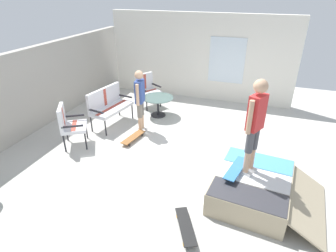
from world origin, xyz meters
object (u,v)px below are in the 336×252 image
object	(u,v)px
person_skater	(255,121)
skateboard_spare	(186,226)
patio_chair_by_wall	(68,122)
skateboard_on_ramp	(236,169)
skate_ramp	(254,187)
patio_chair_near_house	(147,87)
skateboard_by_bench	(133,137)
patio_table	(158,103)
patio_bench	(108,103)
person_watching	(140,97)

from	to	relation	value
person_skater	skateboard_spare	size ratio (longest dim) A/B	2.16
patio_chair_by_wall	skateboard_on_ramp	xyz separation A→B (m)	(-0.43, -3.89, -0.08)
patio_chair_by_wall	skateboard_on_ramp	distance (m)	3.91
skate_ramp	skateboard_on_ramp	bearing A→B (deg)	88.70
patio_chair_near_house	skateboard_on_ramp	xyz separation A→B (m)	(-3.33, -3.17, -0.08)
skateboard_on_ramp	skateboard_by_bench	bearing A→B (deg)	66.28
patio_chair_near_house	patio_table	distance (m)	0.88
patio_bench	skateboard_spare	distance (m)	4.24
person_skater	skateboard_by_bench	size ratio (longest dim) A/B	2.10
patio_table	skateboard_spare	world-z (taller)	patio_table
patio_chair_by_wall	patio_table	distance (m)	2.66
patio_chair_near_house	person_watching	xyz separation A→B (m)	(-1.65, -0.55, 0.33)
skate_ramp	patio_chair_by_wall	size ratio (longest dim) A/B	1.98
person_skater	skateboard_spare	bearing A→B (deg)	148.25
person_skater	skateboard_on_ramp	world-z (taller)	person_skater
skateboard_by_bench	skate_ramp	bearing A→B (deg)	-111.33
skate_ramp	skateboard_spare	distance (m)	1.49
person_skater	skateboard_on_ramp	size ratio (longest dim) A/B	2.09
patio_chair_near_house	skateboard_on_ramp	size ratio (longest dim) A/B	1.24
person_watching	person_skater	bearing A→B (deg)	-119.28
patio_table	skateboard_by_bench	xyz separation A→B (m)	(-1.58, 0.04, -0.32)
patio_bench	patio_chair_by_wall	xyz separation A→B (m)	(-1.33, 0.27, -0.00)
patio_chair_by_wall	patio_table	world-z (taller)	patio_chair_by_wall
person_skater	skateboard_spare	world-z (taller)	person_skater
person_watching	person_skater	xyz separation A→B (m)	(-1.58, -2.82, 0.52)
patio_chair_by_wall	person_watching	xyz separation A→B (m)	(1.25, -1.26, 0.33)
skate_ramp	skateboard_by_bench	distance (m)	3.17
person_skater	patio_chair_by_wall	bearing A→B (deg)	85.31
patio_bench	patio_table	xyz separation A→B (m)	(0.97, -1.05, -0.21)
patio_chair_near_house	person_watching	size ratio (longest dim) A/B	0.63
patio_table	person_watching	bearing A→B (deg)	176.40
skate_ramp	patio_chair_by_wall	xyz separation A→B (m)	(0.44, 4.23, 0.39)
person_watching	person_skater	world-z (taller)	person_skater
patio_table	patio_chair_near_house	bearing A→B (deg)	45.43
patio_table	skateboard_by_bench	size ratio (longest dim) A/B	1.09
person_watching	patio_table	bearing A→B (deg)	-3.60
skate_ramp	skateboard_on_ramp	world-z (taller)	skateboard_on_ramp
patio_chair_by_wall	skate_ramp	bearing A→B (deg)	-95.97
patio_bench	patio_table	bearing A→B (deg)	-47.47
patio_bench	patio_chair_near_house	bearing A→B (deg)	-15.72
person_watching	skateboard_spare	distance (m)	3.61
patio_chair_near_house	person_skater	distance (m)	4.75
patio_chair_by_wall	skateboard_on_ramp	size ratio (longest dim) A/B	1.24
patio_chair_near_house	person_watching	bearing A→B (deg)	-161.67
skateboard_by_bench	skateboard_spare	size ratio (longest dim) A/B	1.03
skate_ramp	skateboard_on_ramp	xyz separation A→B (m)	(0.01, 0.35, 0.31)
patio_table	person_skater	size ratio (longest dim) A/B	0.52
skateboard_by_bench	skateboard_spare	distance (m)	3.07
patio_table	skateboard_on_ramp	world-z (taller)	patio_table
person_skater	patio_chair_near_house	bearing A→B (deg)	46.19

